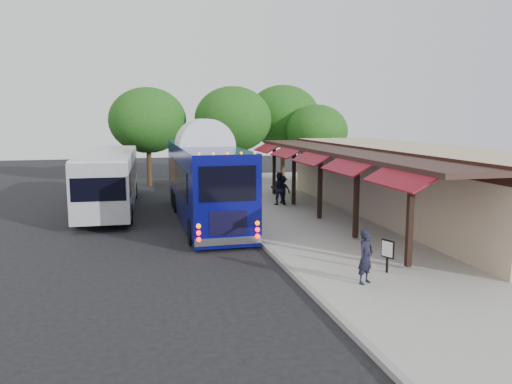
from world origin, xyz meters
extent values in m
plane|color=black|center=(0.00, 0.00, 0.00)|extent=(90.00, 90.00, 0.00)
cube|color=#9E9B93|center=(5.00, 4.00, 0.07)|extent=(10.00, 40.00, 0.15)
cube|color=gray|center=(0.05, 4.00, 0.07)|extent=(0.20, 40.00, 0.16)
cube|color=tan|center=(8.50, 4.00, 1.80)|extent=(5.00, 20.00, 3.60)
cube|color=black|center=(5.98, 4.00, 3.30)|extent=(0.06, 20.00, 0.60)
cube|color=#331E19|center=(4.90, 4.00, 3.40)|extent=(2.60, 20.00, 0.18)
cube|color=black|center=(3.78, -4.00, 1.80)|extent=(0.18, 0.18, 3.16)
cube|color=maroon|center=(3.35, -4.00, 3.15)|extent=(1.00, 3.20, 0.57)
cube|color=black|center=(3.78, 0.00, 1.80)|extent=(0.18, 0.18, 3.16)
cube|color=maroon|center=(3.35, 0.00, 3.15)|extent=(1.00, 3.20, 0.57)
cube|color=black|center=(3.78, 4.00, 1.80)|extent=(0.18, 0.18, 3.16)
cube|color=maroon|center=(3.35, 4.00, 3.15)|extent=(1.00, 3.20, 0.57)
cube|color=black|center=(3.78, 8.00, 1.80)|extent=(0.18, 0.18, 3.16)
cube|color=maroon|center=(3.35, 8.00, 3.15)|extent=(1.00, 3.20, 0.57)
cube|color=black|center=(3.78, 12.00, 1.80)|extent=(0.18, 0.18, 3.16)
cube|color=maroon|center=(3.35, 12.00, 3.15)|extent=(1.00, 3.20, 0.57)
sphere|color=#185A89|center=(4.20, -2.00, 2.88)|extent=(0.26, 0.26, 0.26)
sphere|color=#185A89|center=(4.20, 3.00, 2.88)|extent=(0.26, 0.26, 0.26)
sphere|color=#185A89|center=(4.20, 8.00, 2.88)|extent=(0.26, 0.26, 0.26)
cube|color=#080A62|center=(-1.45, 5.98, 2.06)|extent=(2.63, 12.24, 3.21)
cube|color=#080A62|center=(-1.45, 5.98, 0.31)|extent=(2.57, 12.12, 0.36)
ellipsoid|color=white|center=(-1.45, 5.98, 3.65)|extent=(2.62, 12.00, 0.57)
cube|color=black|center=(-1.45, -0.15, 2.60)|extent=(2.13, 0.03, 1.33)
cube|color=silver|center=(-1.45, -0.08, 0.43)|extent=(2.55, 0.19, 0.29)
sphere|color=#FF0C0C|center=(-2.57, -0.17, 0.69)|extent=(0.18, 0.18, 0.18)
sphere|color=#FF0C0C|center=(-0.33, -0.17, 0.69)|extent=(0.18, 0.18, 0.18)
cylinder|color=black|center=(-2.63, 1.33, 0.53)|extent=(0.31, 1.06, 1.06)
cylinder|color=black|center=(-0.27, 1.33, 0.53)|extent=(0.31, 1.06, 1.06)
cylinder|color=black|center=(-2.63, 9.89, 0.53)|extent=(0.31, 1.06, 1.06)
cylinder|color=black|center=(-0.27, 9.89, 0.53)|extent=(0.31, 1.06, 1.06)
cube|color=gray|center=(-6.10, 10.01, 1.72)|extent=(2.98, 11.88, 2.72)
cube|color=black|center=(-7.39, 10.01, 1.95)|extent=(0.38, 10.02, 1.03)
cube|color=black|center=(-4.80, 10.01, 1.95)|extent=(0.38, 10.02, 1.03)
cube|color=silver|center=(-6.10, 10.01, 3.12)|extent=(2.92, 11.64, 0.10)
cylinder|color=black|center=(-7.27, 5.88, 0.49)|extent=(0.32, 0.99, 0.98)
cylinder|color=black|center=(-4.92, 5.88, 0.49)|extent=(0.32, 0.99, 0.98)
cylinder|color=black|center=(-7.27, 13.55, 0.49)|extent=(0.32, 0.99, 0.98)
cylinder|color=black|center=(-4.92, 13.55, 0.49)|extent=(0.32, 0.99, 0.98)
imported|color=black|center=(1.77, -5.00, 0.96)|extent=(0.70, 0.63, 1.62)
imported|color=black|center=(3.03, 8.44, 1.06)|extent=(1.05, 0.92, 1.83)
imported|color=black|center=(0.69, 9.24, 0.91)|extent=(0.92, 0.87, 1.52)
imported|color=black|center=(3.40, 8.90, 0.94)|extent=(1.11, 0.77, 1.58)
cube|color=black|center=(2.91, -4.23, 0.68)|extent=(0.08, 0.08, 1.06)
cube|color=black|center=(2.91, -4.23, 0.92)|extent=(0.23, 0.46, 0.58)
cube|color=white|center=(2.88, -4.23, 0.92)|extent=(0.17, 0.38, 0.48)
cylinder|color=#382314|center=(2.37, 18.15, 1.64)|extent=(0.36, 0.36, 3.28)
ellipsoid|color=#154D13|center=(2.37, 18.15, 4.84)|extent=(5.66, 5.66, 4.81)
cylinder|color=#382314|center=(7.09, 21.09, 1.71)|extent=(0.36, 0.36, 3.43)
ellipsoid|color=#154D13|center=(7.09, 21.09, 5.07)|extent=(5.92, 5.92, 5.03)
cylinder|color=#382314|center=(8.68, 17.55, 1.35)|extent=(0.36, 0.36, 2.69)
ellipsoid|color=#154D13|center=(8.68, 17.55, 3.98)|extent=(4.65, 4.65, 3.95)
cylinder|color=#382314|center=(-3.70, 19.29, 1.62)|extent=(0.36, 0.36, 3.24)
ellipsoid|color=#154D13|center=(-3.70, 19.29, 4.78)|extent=(5.59, 5.59, 4.75)
camera|label=1|loc=(-4.76, -18.05, 5.05)|focal=35.00mm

